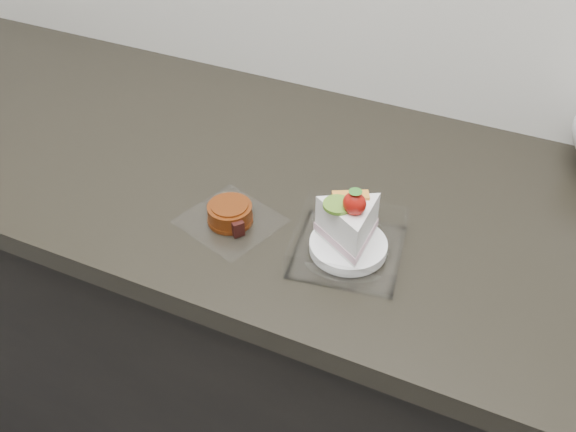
{
  "coord_description": "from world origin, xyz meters",
  "views": [
    {
      "loc": [
        0.3,
        0.88,
        1.56
      ],
      "look_at": [
        -0.0,
        1.55,
        0.94
      ],
      "focal_mm": 40.0,
      "sensor_mm": 36.0,
      "label": 1
    }
  ],
  "objects": [
    {
      "name": "counter",
      "position": [
        0.0,
        1.69,
        0.45
      ],
      "size": [
        2.04,
        0.64,
        0.9
      ],
      "color": "black",
      "rests_on": "ground"
    },
    {
      "name": "cake_tray",
      "position": [
        0.09,
        1.56,
        0.93
      ],
      "size": [
        0.18,
        0.18,
        0.12
      ],
      "rotation": [
        0.0,
        0.0,
        0.16
      ],
      "color": "white",
      "rests_on": "counter"
    },
    {
      "name": "mooncake_wrap",
      "position": [
        -0.1,
        1.55,
        0.91
      ],
      "size": [
        0.17,
        0.17,
        0.03
      ],
      "rotation": [
        0.0,
        0.0,
        -0.13
      ],
      "color": "white",
      "rests_on": "counter"
    }
  ]
}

